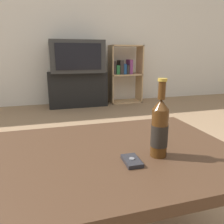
{
  "coord_description": "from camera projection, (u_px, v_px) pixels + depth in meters",
  "views": [
    {
      "loc": [
        -0.21,
        -0.77,
        0.82
      ],
      "look_at": [
        0.07,
        0.21,
        0.55
      ],
      "focal_mm": 35.0,
      "sensor_mm": 36.0,
      "label": 1
    }
  ],
  "objects": [
    {
      "name": "back_wall",
      "position": [
        58.0,
        23.0,
        3.45
      ],
      "size": [
        8.0,
        0.05,
        2.6
      ],
      "color": "silver",
      "rests_on": "ground_plane"
    },
    {
      "name": "coffee_table",
      "position": [
        109.0,
        167.0,
        0.88
      ],
      "size": [
        1.01,
        0.71,
        0.45
      ],
      "color": "#422B1C",
      "rests_on": "ground_plane"
    },
    {
      "name": "tv_stand",
      "position": [
        77.0,
        89.0,
        3.53
      ],
      "size": [
        0.92,
        0.38,
        0.55
      ],
      "color": "black",
      "rests_on": "ground_plane"
    },
    {
      "name": "television",
      "position": [
        76.0,
        56.0,
        3.4
      ],
      "size": [
        0.81,
        0.59,
        0.48
      ],
      "color": "#2D2D2D",
      "rests_on": "tv_stand"
    },
    {
      "name": "bookshelf",
      "position": [
        124.0,
        72.0,
        3.73
      ],
      "size": [
        0.54,
        0.3,
        0.97
      ],
      "color": "tan",
      "rests_on": "ground_plane"
    },
    {
      "name": "beer_bottle",
      "position": [
        160.0,
        129.0,
        0.79
      ],
      "size": [
        0.06,
        0.06,
        0.29
      ],
      "color": "#47280F",
      "rests_on": "coffee_table"
    },
    {
      "name": "cell_phone",
      "position": [
        132.0,
        161.0,
        0.76
      ],
      "size": [
        0.06,
        0.09,
        0.02
      ],
      "rotation": [
        0.0,
        0.0,
        -0.02
      ],
      "color": "#232328",
      "rests_on": "coffee_table"
    }
  ]
}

